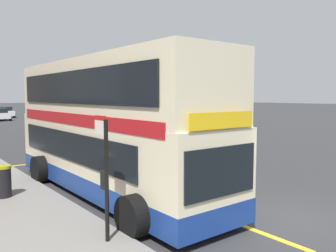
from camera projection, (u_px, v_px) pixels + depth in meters
The scene contains 7 objects.
double_decker_bus at pixel (108, 132), 11.52m from camera, with size 3.16×10.26×4.40m.
bus_bay_markings at pixel (105, 193), 11.59m from camera, with size 2.80×13.57×0.01m.
bus_stop_sign at pixel (105, 168), 7.40m from camera, with size 0.09×0.51×2.68m.
parked_car_white_behind at pixel (63, 126), 28.00m from camera, with size 2.09×4.20×1.62m.
parked_car_white_distant at pixel (0, 114), 45.65m from camera, with size 2.09×4.20×1.62m.
parked_car_white_kerbside at pixel (5, 112), 51.98m from camera, with size 2.09×4.20×1.62m.
litter_bin at pixel (2, 181), 10.67m from camera, with size 0.53×0.53×0.97m.
Camera 1 is at (-7.95, -5.12, 3.24)m, focal length 37.28 mm.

